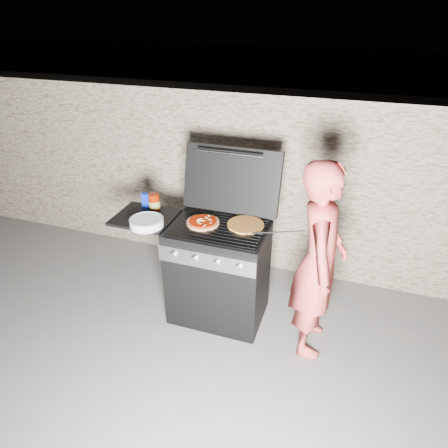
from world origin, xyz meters
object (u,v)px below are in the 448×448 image
(gas_grill, at_px, (192,267))
(sauce_jar, at_px, (154,202))
(person, at_px, (319,262))
(pizza_topped, at_px, (203,222))

(gas_grill, height_order, sauce_jar, sauce_jar)
(gas_grill, xyz_separation_m, sauce_jar, (-0.39, 0.14, 0.52))
(gas_grill, relative_size, sauce_jar, 9.26)
(gas_grill, bearing_deg, sauce_jar, 160.22)
(sauce_jar, height_order, person, person)
(pizza_topped, relative_size, sauce_jar, 1.87)
(gas_grill, distance_m, person, 1.14)
(pizza_topped, height_order, person, person)
(pizza_topped, relative_size, person, 0.17)
(pizza_topped, bearing_deg, sauce_jar, 166.51)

